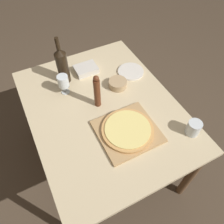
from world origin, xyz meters
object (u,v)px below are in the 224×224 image
Objects in this scene: wine_bottle at (62,65)px; wine_glass at (63,82)px; pepper_mill at (97,92)px; small_bowl at (118,84)px; pizza at (128,129)px.

wine_glass is (-0.04, -0.12, -0.04)m from wine_bottle.
pepper_mill is at bearing -53.05° from wine_glass.
wine_glass is (-0.16, 0.22, -0.02)m from pepper_mill.
pepper_mill is 1.74× the size of wine_glass.
wine_bottle is 0.43m from small_bowl.
small_bowl reaches higher than pizza.
wine_bottle is 1.39× the size of pepper_mill.
small_bowl is at bearing 70.73° from pizza.
wine_glass is 1.14× the size of small_bowl.
wine_glass is at bearing 126.95° from pepper_mill.
wine_bottle is at bearing 143.51° from small_bowl.
small_bowl is at bearing -18.18° from wine_glass.
wine_bottle is 0.36m from pepper_mill.
small_bowl is (0.14, 0.39, -0.00)m from pizza.
pepper_mill is (0.12, -0.34, -0.02)m from wine_bottle.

